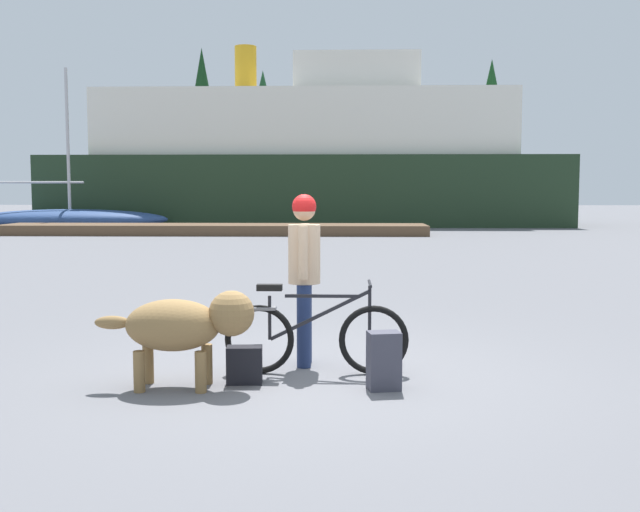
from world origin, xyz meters
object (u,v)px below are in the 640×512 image
person_cyclist (304,263)px  backpack (384,361)px  dog (185,325)px  handbag_pannier (244,365)px  sailboat_moored (70,219)px  bicycle (315,336)px  ferry_boat (308,162)px

person_cyclist → backpack: 1.40m
dog → backpack: dog is taller
dog → handbag_pannier: bearing=18.8°
person_cyclist → dog: size_ratio=1.20×
dog → sailboat_moored: (-10.87, 26.31, -0.09)m
bicycle → ferry_boat: bearing=92.8°
ferry_boat → sailboat_moored: bearing=-153.7°
bicycle → sailboat_moored: (-12.00, 25.79, 0.11)m
person_cyclist → backpack: person_cyclist is taller
handbag_pannier → backpack: bearing=-7.5°
person_cyclist → backpack: bearing=-50.3°
dog → bicycle: bearing=25.1°
ferry_boat → backpack: bearing=-86.1°
bicycle → dog: 1.26m
bicycle → sailboat_moored: sailboat_moored is taller
person_cyclist → handbag_pannier: size_ratio=5.04×
person_cyclist → handbag_pannier: bearing=-124.5°
backpack → person_cyclist: bearing=129.7°
dog → backpack: 1.78m
ferry_boat → handbag_pannier: bearing=-88.3°
sailboat_moored → ferry_boat: bearing=26.3°
bicycle → dog: bearing=-154.9°
dog → sailboat_moored: bearing=112.4°
backpack → sailboat_moored: bearing=115.6°
handbag_pannier → bicycle: bearing=29.8°
dog → sailboat_moored: sailboat_moored is taller
person_cyclist → ferry_boat: ferry_boat is taller
dog → handbag_pannier: (0.50, 0.17, -0.40)m
bicycle → dog: size_ratio=1.23×
dog → person_cyclist: bearing=42.0°
backpack → ferry_boat: ferry_boat is taller
handbag_pannier → sailboat_moored: 28.51m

